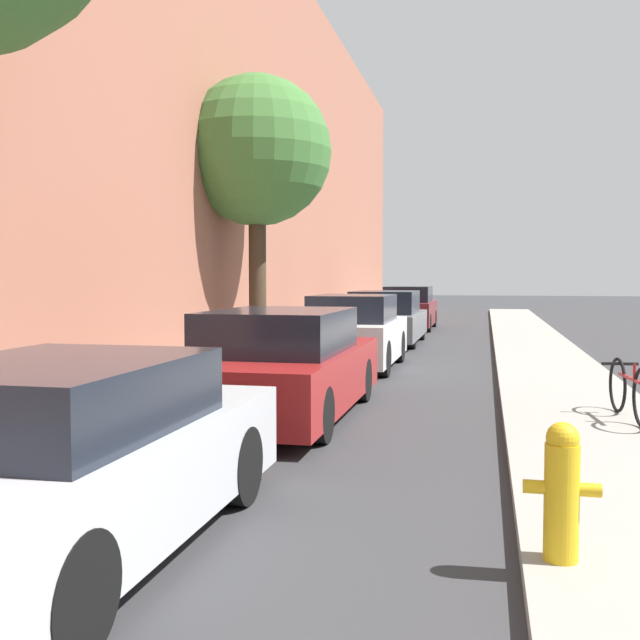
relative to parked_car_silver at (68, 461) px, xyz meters
The scene contains 12 objects.
ground_plane 10.26m from the parked_car_silver, 84.33° to the left, with size 120.00×120.00×0.00m, color #333335.
sidewalk_left 10.38m from the parked_car_silver, 100.50° to the left, with size 2.00×52.00×0.12m.
sidewalk_right 10.93m from the parked_car_silver, 69.00° to the left, with size 2.00×52.00×0.12m.
building_facade_left 11.73m from the parked_car_silver, 107.64° to the left, with size 0.70×52.00×10.93m.
parked_car_silver is the anchor object (origin of this frame).
parked_car_red 4.92m from the parked_car_silver, 88.89° to the left, with size 1.83×4.57×1.42m.
parked_car_white 10.25m from the parked_car_silver, 89.41° to the left, with size 1.72×3.93×1.48m.
parked_car_grey 15.81m from the parked_car_silver, 89.98° to the left, with size 1.90×4.51×1.46m.
parked_car_maroon 21.63m from the parked_car_silver, 89.86° to the left, with size 1.74×4.37×1.51m.
street_tree_far 11.68m from the parked_car_silver, 101.01° to the left, with size 3.18×3.18×5.99m.
fire_hydrant 3.16m from the parked_car_silver, ahead, with size 0.46×0.21×0.85m.
bicycle 6.72m from the parked_car_silver, 49.29° to the left, with size 0.44×1.71×0.70m.
Camera 1 is at (1.66, 1.51, 1.84)m, focal length 41.31 mm.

